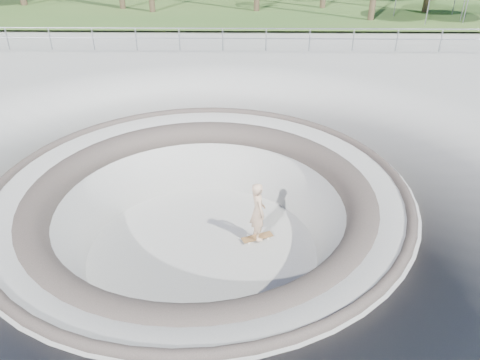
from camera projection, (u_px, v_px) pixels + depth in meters
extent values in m
plane|color=#A5A49F|center=(200.00, 187.00, 11.51)|extent=(180.00, 180.00, 0.00)
torus|color=#A5A49F|center=(203.00, 251.00, 12.52)|extent=(14.00, 14.00, 4.00)
cylinder|color=#A5A49F|center=(203.00, 249.00, 12.49)|extent=(6.60, 6.60, 0.10)
torus|color=#534942|center=(200.00, 188.00, 11.52)|extent=(10.24, 10.24, 0.24)
torus|color=#534942|center=(201.00, 203.00, 11.74)|extent=(8.91, 8.91, 0.81)
ellipsoid|color=brown|center=(75.00, 13.00, 62.48)|extent=(50.40, 36.00, 23.40)
ellipsoid|color=brown|center=(295.00, 18.00, 67.11)|extent=(61.60, 44.00, 28.60)
cylinder|color=gray|center=(222.00, 28.00, 21.26)|extent=(25.00, 0.05, 0.05)
cylinder|color=gray|center=(223.00, 38.00, 21.49)|extent=(25.00, 0.05, 0.05)
cube|color=brown|center=(257.00, 237.00, 12.75)|extent=(0.90, 0.57, 0.02)
cylinder|color=#AAAAAF|center=(257.00, 238.00, 12.77)|extent=(0.11, 0.18, 0.04)
cylinder|color=#AAAAAF|center=(257.00, 238.00, 12.77)|extent=(0.11, 0.18, 0.04)
cylinder|color=silver|center=(257.00, 238.00, 12.78)|extent=(0.08, 0.06, 0.07)
cylinder|color=silver|center=(257.00, 238.00, 12.78)|extent=(0.08, 0.06, 0.07)
cylinder|color=silver|center=(257.00, 238.00, 12.78)|extent=(0.08, 0.06, 0.07)
cylinder|color=silver|center=(257.00, 238.00, 12.78)|extent=(0.08, 0.06, 0.07)
imported|color=#D7AE8B|center=(258.00, 211.00, 12.32)|extent=(0.57, 0.71, 1.69)
cylinder|color=gray|center=(414.00, 4.00, 25.74)|extent=(0.06, 0.06, 2.06)
cylinder|color=gray|center=(461.00, 4.00, 25.71)|extent=(0.06, 0.06, 2.06)
cylinder|color=gray|center=(471.00, 5.00, 25.61)|extent=(0.06, 0.06, 1.98)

